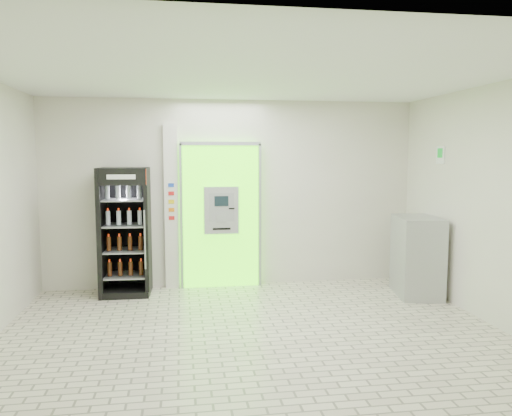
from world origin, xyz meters
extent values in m
plane|color=beige|center=(0.00, 0.00, 0.00)|extent=(6.00, 6.00, 0.00)
plane|color=silver|center=(0.00, 2.50, 1.50)|extent=(6.00, 0.00, 6.00)
plane|color=silver|center=(0.00, -2.50, 1.50)|extent=(6.00, 0.00, 6.00)
plane|color=silver|center=(3.00, 0.00, 1.50)|extent=(0.00, 5.00, 5.00)
plane|color=white|center=(0.00, 0.00, 3.00)|extent=(6.00, 6.00, 0.00)
cube|color=#47EA0C|center=(-0.20, 2.43, 1.15)|extent=(1.20, 0.12, 2.30)
cube|color=gray|center=(-0.20, 2.36, 2.30)|extent=(1.28, 0.04, 0.06)
cube|color=gray|center=(-0.83, 2.36, 1.15)|extent=(0.04, 0.04, 2.30)
cube|color=gray|center=(0.43, 2.36, 1.15)|extent=(0.04, 0.04, 2.30)
cube|color=black|center=(-0.10, 2.38, 0.50)|extent=(0.62, 0.01, 0.67)
cube|color=black|center=(-0.54, 2.38, 1.98)|extent=(0.22, 0.01, 0.18)
cube|color=#A2A4A9|center=(-0.20, 2.32, 1.25)|extent=(0.55, 0.12, 0.75)
cube|color=black|center=(-0.20, 2.25, 1.40)|extent=(0.22, 0.01, 0.16)
cube|color=gray|center=(-0.20, 2.25, 1.12)|extent=(0.16, 0.01, 0.12)
cube|color=black|center=(-0.04, 2.25, 1.28)|extent=(0.09, 0.01, 0.02)
cube|color=black|center=(-0.20, 2.25, 0.96)|extent=(0.28, 0.01, 0.03)
cube|color=silver|center=(-0.98, 2.45, 1.30)|extent=(0.22, 0.10, 2.60)
cube|color=#193FB2|center=(-0.98, 2.40, 1.65)|extent=(0.09, 0.01, 0.06)
cube|color=red|center=(-0.98, 2.40, 1.52)|extent=(0.09, 0.01, 0.06)
cube|color=yellow|center=(-0.98, 2.40, 1.39)|extent=(0.09, 0.01, 0.06)
cube|color=orange|center=(-0.98, 2.40, 1.26)|extent=(0.09, 0.01, 0.06)
cube|color=red|center=(-0.98, 2.40, 1.13)|extent=(0.09, 0.01, 0.06)
cube|color=black|center=(-1.68, 2.16, 0.97)|extent=(0.75, 0.68, 1.93)
cube|color=black|center=(-1.68, 2.47, 0.97)|extent=(0.73, 0.07, 1.93)
cube|color=red|center=(-1.68, 1.84, 1.81)|extent=(0.71, 0.03, 0.23)
cube|color=white|center=(-1.68, 1.83, 1.81)|extent=(0.41, 0.02, 0.07)
cube|color=black|center=(-1.68, 2.16, 0.05)|extent=(0.75, 0.68, 0.10)
cylinder|color=gray|center=(-1.36, 1.81, 0.89)|extent=(0.02, 0.02, 0.87)
cube|color=gray|center=(-1.68, 2.16, 0.29)|extent=(0.63, 0.58, 0.02)
cube|color=gray|center=(-1.68, 2.16, 0.68)|extent=(0.63, 0.58, 0.02)
cube|color=gray|center=(-1.68, 2.16, 1.06)|extent=(0.63, 0.58, 0.02)
cube|color=gray|center=(-1.68, 2.16, 1.45)|extent=(0.63, 0.58, 0.02)
cube|color=#A2A4A9|center=(2.69, 1.44, 0.60)|extent=(0.74, 0.99, 1.20)
cube|color=gray|center=(2.39, 1.44, 0.66)|extent=(0.15, 0.87, 0.01)
cube|color=white|center=(2.99, 1.40, 2.12)|extent=(0.02, 0.22, 0.26)
cube|color=#0D9826|center=(2.98, 1.40, 2.15)|extent=(0.00, 0.14, 0.14)
camera|label=1|loc=(-0.83, -5.53, 2.11)|focal=35.00mm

